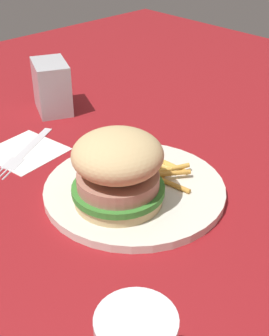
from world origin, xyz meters
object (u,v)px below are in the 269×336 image
Objects in this scene: plate at (135,189)px; fries_pile at (160,170)px; fork at (25,150)px; napkin at (25,151)px; sandwich at (118,169)px; napkin_dispenser at (52,87)px.

plate is 0.05m from fries_pile.
fork is (-0.10, 0.21, -0.01)m from fries_pile.
napkin is 0.69× the size of fork.
sandwich reaches higher than fries_pile.
plate is 2.09× the size of fries_pile.
fork is at bearing 115.63° from fries_pile.
fries_pile is 1.12× the size of napkin.
sandwich reaches higher than napkin_dispenser.
plate is at bearing 14.85° from sandwich.
fork is at bearing -27.14° from napkin_dispenser.
sandwich is 0.10m from fries_pile.
napkin is at bearing 29.53° from fork.
plate is 0.22m from fork.
plate reaches higher than fork.
sandwich is 1.01× the size of fries_pile.
napkin_dispenser is (0.13, 0.10, 0.04)m from fork.
napkin_dispenser is at bearing 69.66° from sandwich.
fries_pile is at bearing 5.28° from sandwich.
napkin is (-0.01, 0.22, -0.06)m from sandwich.
fork is at bearing 103.65° from plate.
fries_pile reaches higher than fork.
plate is 0.22m from napkin.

